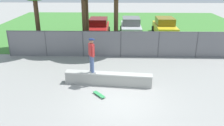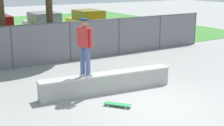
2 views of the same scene
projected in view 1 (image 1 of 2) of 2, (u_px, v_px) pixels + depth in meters
name	position (u px, v px, depth m)	size (l,w,h in m)	color
ground_plane	(122.00, 102.00, 10.57)	(80.00, 80.00, 0.00)	gray
grass_strip	(120.00, 26.00, 26.03)	(27.72, 20.00, 0.02)	#3D7A33
concrete_ledge	(108.00, 79.00, 12.14)	(4.59, 0.96, 0.65)	#999993
skateboarder	(92.00, 54.00, 11.62)	(0.39, 0.56, 1.84)	beige
skateboard	(99.00, 94.00, 11.07)	(0.66, 0.75, 0.09)	#2D8C4C
chainlink_fence	(121.00, 43.00, 16.06)	(15.79, 0.07, 1.83)	#4C4C51
car_red	(98.00, 27.00, 21.62)	(2.05, 4.22, 1.66)	#B21E1E
car_silver	(131.00, 26.00, 21.95)	(2.05, 4.22, 1.66)	#B7BABF
car_yellow	(165.00, 27.00, 21.92)	(2.05, 4.22, 1.66)	gold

